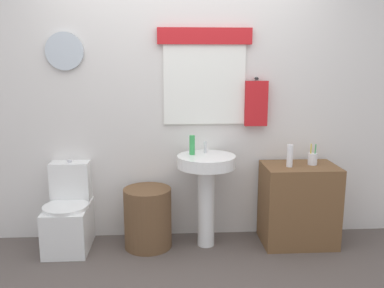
# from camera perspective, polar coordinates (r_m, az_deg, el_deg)

# --- Properties ---
(back_wall) EXTENTS (4.40, 0.18, 2.60)m
(back_wall) POSITION_cam_1_polar(r_m,az_deg,el_deg) (3.70, -1.52, 6.74)
(back_wall) COLOR silver
(back_wall) RESTS_ON ground_plane
(toilet) EXTENTS (0.38, 0.51, 0.76)m
(toilet) POSITION_cam_1_polar(r_m,az_deg,el_deg) (3.77, -16.80, -9.59)
(toilet) COLOR white
(toilet) RESTS_ON ground_plane
(laundry_hamper) EXTENTS (0.41, 0.41, 0.53)m
(laundry_hamper) POSITION_cam_1_polar(r_m,az_deg,el_deg) (3.65, -6.20, -10.21)
(laundry_hamper) COLOR brown
(laundry_hamper) RESTS_ON ground_plane
(pedestal_sink) EXTENTS (0.51, 0.51, 0.82)m
(pedestal_sink) POSITION_cam_1_polar(r_m,az_deg,el_deg) (3.55, 2.01, -4.92)
(pedestal_sink) COLOR white
(pedestal_sink) RESTS_ON ground_plane
(faucet) EXTENTS (0.03, 0.03, 0.10)m
(faucet) POSITION_cam_1_polar(r_m,az_deg,el_deg) (3.60, 1.86, -0.43)
(faucet) COLOR silver
(faucet) RESTS_ON pedestal_sink
(wooden_cabinet) EXTENTS (0.64, 0.44, 0.72)m
(wooden_cabinet) POSITION_cam_1_polar(r_m,az_deg,el_deg) (3.79, 14.65, -8.17)
(wooden_cabinet) COLOR brown
(wooden_cabinet) RESTS_ON ground_plane
(soap_bottle) EXTENTS (0.05, 0.05, 0.17)m
(soap_bottle) POSITION_cam_1_polar(r_m,az_deg,el_deg) (3.52, 0.02, -0.14)
(soap_bottle) COLOR green
(soap_bottle) RESTS_ON pedestal_sink
(lotion_bottle) EXTENTS (0.05, 0.05, 0.19)m
(lotion_bottle) POSITION_cam_1_polar(r_m,az_deg,el_deg) (3.59, 13.52, -1.61)
(lotion_bottle) COLOR white
(lotion_bottle) RESTS_ON wooden_cabinet
(toothbrush_cup) EXTENTS (0.08, 0.08, 0.19)m
(toothbrush_cup) POSITION_cam_1_polar(r_m,az_deg,el_deg) (3.73, 16.50, -1.99)
(toothbrush_cup) COLOR silver
(toothbrush_cup) RESTS_ON wooden_cabinet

